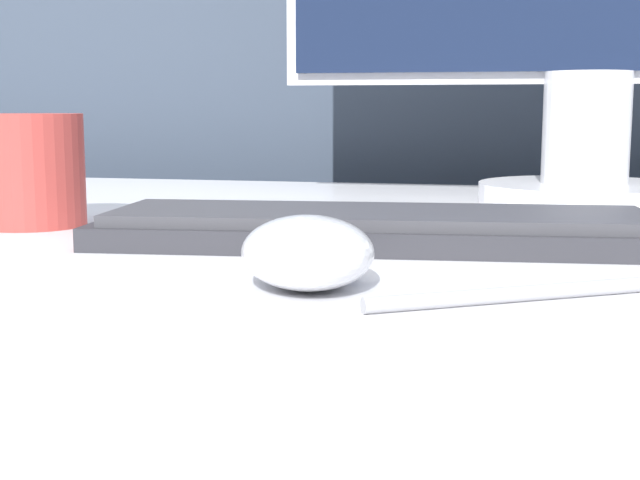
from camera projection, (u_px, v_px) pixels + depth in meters
name	position (u px, v px, depth m)	size (l,w,h in m)	color
partition_panel	(409.00, 310.00, 1.27)	(5.00, 0.03, 1.13)	#333D4C
computer_mouse_near	(308.00, 252.00, 0.48)	(0.10, 0.12, 0.04)	silver
keyboard	(377.00, 228.00, 0.63)	(0.41, 0.16, 0.02)	#28282D
mug	(31.00, 170.00, 0.72)	(0.09, 0.09, 0.09)	#A33833
pen	(512.00, 294.00, 0.44)	(0.14, 0.09, 0.01)	#99999E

